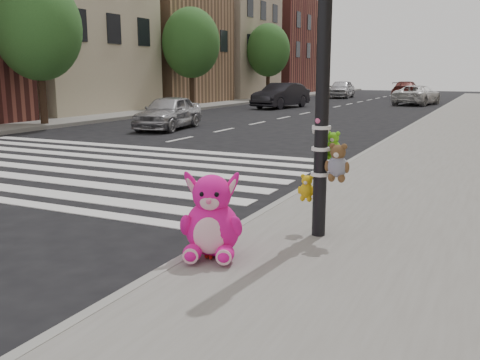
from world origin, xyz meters
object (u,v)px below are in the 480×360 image
Objects in this scene: car_dark_far at (281,96)px; car_white_near at (417,95)px; car_silver_far at (168,112)px; signal_pole at (325,95)px; pink_bunny at (212,222)px; red_teddy at (209,248)px.

car_dark_far is 9.54m from car_white_near.
car_dark_far is (-0.63, 12.92, 0.11)m from car_silver_far.
signal_pole is 14.09m from car_silver_far.
car_white_near is at bearing 54.17° from car_dark_far.
signal_pole is 30.49m from car_white_near.
signal_pole is 0.89× the size of car_white_near.
pink_bunny is 14.51m from car_silver_far.
car_white_near is (-2.22, 31.62, 0.37)m from red_teddy.
car_dark_far is at bearing 89.71° from pink_bunny.
pink_bunny is 4.31× the size of red_teddy.
car_white_near is at bearing 95.70° from signal_pole.
car_silver_far is 0.82× the size of car_dark_far.
car_dark_far is at bearing 122.26° from red_teddy.
pink_bunny is 0.21× the size of car_white_near.
pink_bunny is (-0.82, -1.23, -1.29)m from signal_pole.
signal_pole is 2.19m from red_teddy.
car_dark_far is (-8.96, 24.80, 0.20)m from pink_bunny.
red_teddy is 0.06× the size of car_silver_far.
pink_bunny is 31.62m from car_white_near.
signal_pole reaches higher than car_silver_far.
car_silver_far is at bearing 130.66° from signal_pole.
signal_pole is 18.40× the size of red_teddy.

